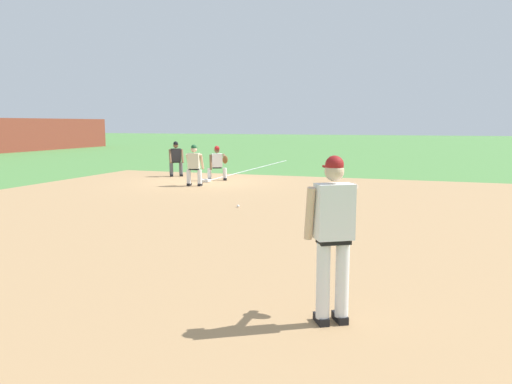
{
  "coord_description": "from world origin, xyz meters",
  "views": [
    {
      "loc": [
        -17.12,
        -8.02,
        2.2
      ],
      "look_at": [
        -8.32,
        -4.96,
        0.91
      ],
      "focal_mm": 35.0,
      "sensor_mm": 36.0,
      "label": 1
    }
  ],
  "objects_px": {
    "first_baseman": "(218,162)",
    "baseball": "(238,206)",
    "pitcher": "(334,229)",
    "baserunner": "(194,164)",
    "umpire": "(176,157)",
    "first_base_bag": "(205,181)"
  },
  "relations": [
    {
      "from": "baseball",
      "to": "pitcher",
      "type": "bearing_deg",
      "value": -151.07
    },
    {
      "from": "baseball",
      "to": "baserunner",
      "type": "distance_m",
      "value": 4.94
    },
    {
      "from": "baseball",
      "to": "umpire",
      "type": "height_order",
      "value": "umpire"
    },
    {
      "from": "first_baseman",
      "to": "umpire",
      "type": "relative_size",
      "value": 0.92
    },
    {
      "from": "first_baseman",
      "to": "baseball",
      "type": "bearing_deg",
      "value": -151.7
    },
    {
      "from": "first_baseman",
      "to": "first_base_bag",
      "type": "bearing_deg",
      "value": 147.04
    },
    {
      "from": "first_base_bag",
      "to": "baserunner",
      "type": "relative_size",
      "value": 0.26
    },
    {
      "from": "first_base_bag",
      "to": "baseball",
      "type": "relative_size",
      "value": 5.14
    },
    {
      "from": "first_base_bag",
      "to": "baserunner",
      "type": "xyz_separation_m",
      "value": [
        -1.3,
        -0.21,
        0.75
      ]
    },
    {
      "from": "baseball",
      "to": "baserunner",
      "type": "bearing_deg",
      "value": 39.66
    },
    {
      "from": "pitcher",
      "to": "umpire",
      "type": "relative_size",
      "value": 1.27
    },
    {
      "from": "first_base_bag",
      "to": "first_baseman",
      "type": "bearing_deg",
      "value": -32.96
    },
    {
      "from": "pitcher",
      "to": "umpire",
      "type": "height_order",
      "value": "pitcher"
    },
    {
      "from": "first_baseman",
      "to": "umpire",
      "type": "xyz_separation_m",
      "value": [
        0.86,
        2.26,
        0.06
      ]
    },
    {
      "from": "baseball",
      "to": "first_baseman",
      "type": "xyz_separation_m",
      "value": [
        5.56,
        2.99,
        0.69
      ]
    },
    {
      "from": "first_base_bag",
      "to": "first_baseman",
      "type": "relative_size",
      "value": 0.28
    },
    {
      "from": "pitcher",
      "to": "umpire",
      "type": "xyz_separation_m",
      "value": [
        13.21,
        9.01,
        -0.27
      ]
    },
    {
      "from": "pitcher",
      "to": "baserunner",
      "type": "xyz_separation_m",
      "value": [
        10.54,
        6.86,
        -0.27
      ]
    },
    {
      "from": "first_baseman",
      "to": "baserunner",
      "type": "xyz_separation_m",
      "value": [
        -1.81,
        0.12,
        0.06
      ]
    },
    {
      "from": "baseball",
      "to": "pitcher",
      "type": "distance_m",
      "value": 7.82
    },
    {
      "from": "first_baseman",
      "to": "umpire",
      "type": "distance_m",
      "value": 2.42
    },
    {
      "from": "first_base_bag",
      "to": "first_baseman",
      "type": "distance_m",
      "value": 0.92
    }
  ]
}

